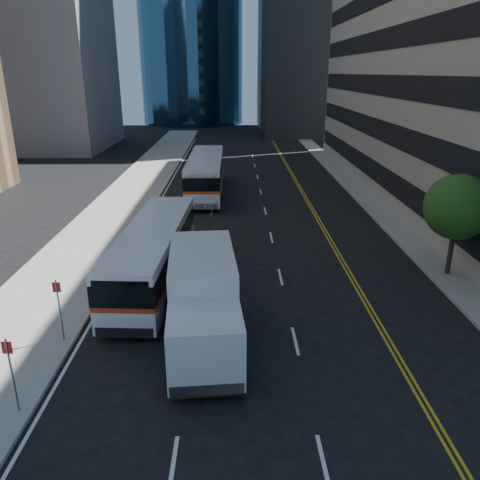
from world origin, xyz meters
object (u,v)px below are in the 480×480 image
at_px(bus_front, 154,253).
at_px(bus_rear, 206,173).
at_px(street_tree, 458,207).
at_px(box_truck, 203,301).

distance_m(bus_front, bus_rear, 18.02).
relative_size(street_tree, bus_rear, 0.41).
height_order(street_tree, bus_rear, street_tree).
bearing_deg(bus_rear, street_tree, -52.85).
relative_size(bus_front, bus_rear, 0.92).
height_order(street_tree, bus_front, street_tree).
xyz_separation_m(street_tree, box_truck, (-12.01, -6.06, -1.86)).
relative_size(street_tree, box_truck, 0.70).
bearing_deg(bus_rear, box_truck, -87.17).
bearing_deg(box_truck, bus_rear, 88.09).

